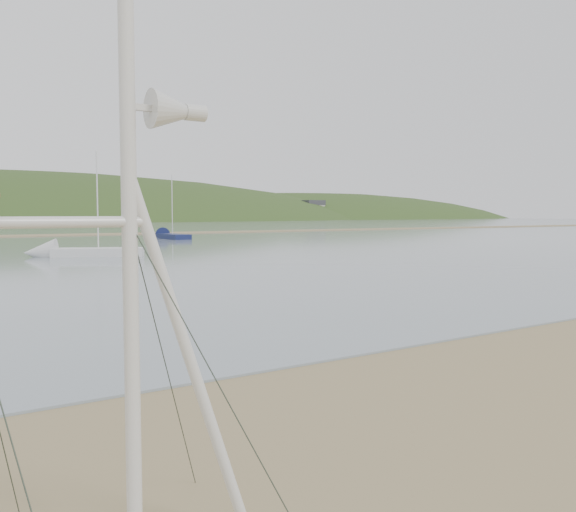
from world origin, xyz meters
TOP-DOWN VIEW (x-y plane):
  - mast_rig at (0.58, -0.26)m, footprint 2.39×2.55m
  - sailboat_white_near at (8.43, 33.02)m, footprint 6.97×4.42m
  - sailboat_blue_far at (23.95, 55.50)m, footprint 1.77×7.15m

SIDE VIEW (x-z plane):
  - sailboat_blue_far at x=23.95m, z-range -3.24..3.85m
  - sailboat_white_near at x=8.43m, z-range -3.13..3.73m
  - mast_rig at x=0.58m, z-range -1.39..4.00m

